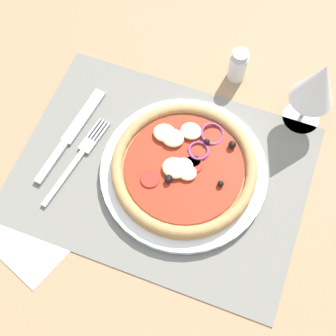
{
  "coord_description": "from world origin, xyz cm",
  "views": [
    {
      "loc": [
        11.72,
        -28.74,
        70.69
      ],
      "look_at": [
        1.02,
        0.0,
        2.65
      ],
      "focal_mm": 49.91,
      "sensor_mm": 36.0,
      "label": 1
    }
  ],
  "objects_px": {
    "knife": "(71,134)",
    "pepper_shaker": "(238,65)",
    "napkin": "(32,238)",
    "plate": "(184,172)",
    "pizza": "(184,166)",
    "fork": "(79,157)",
    "wine_glass": "(317,85)"
  },
  "relations": [
    {
      "from": "pizza",
      "to": "pepper_shaker",
      "type": "relative_size",
      "value": 3.5
    },
    {
      "from": "napkin",
      "to": "pizza",
      "type": "bearing_deg",
      "value": 45.39
    },
    {
      "from": "pizza",
      "to": "wine_glass",
      "type": "height_order",
      "value": "wine_glass"
    },
    {
      "from": "knife",
      "to": "pepper_shaker",
      "type": "xyz_separation_m",
      "value": [
        0.23,
        0.22,
        0.03
      ]
    },
    {
      "from": "fork",
      "to": "napkin",
      "type": "xyz_separation_m",
      "value": [
        -0.01,
        -0.15,
        -0.0
      ]
    },
    {
      "from": "plate",
      "to": "napkin",
      "type": "bearing_deg",
      "value": -134.93
    },
    {
      "from": "napkin",
      "to": "pepper_shaker",
      "type": "bearing_deg",
      "value": 62.66
    },
    {
      "from": "fork",
      "to": "knife",
      "type": "distance_m",
      "value": 0.05
    },
    {
      "from": "wine_glass",
      "to": "napkin",
      "type": "xyz_separation_m",
      "value": [
        -0.34,
        -0.36,
        -0.1
      ]
    },
    {
      "from": "plate",
      "to": "fork",
      "type": "bearing_deg",
      "value": -169.05
    },
    {
      "from": "napkin",
      "to": "pepper_shaker",
      "type": "xyz_separation_m",
      "value": [
        0.21,
        0.4,
        0.03
      ]
    },
    {
      "from": "knife",
      "to": "wine_glass",
      "type": "height_order",
      "value": "wine_glass"
    },
    {
      "from": "knife",
      "to": "pepper_shaker",
      "type": "relative_size",
      "value": 2.99
    },
    {
      "from": "plate",
      "to": "pizza",
      "type": "relative_size",
      "value": 1.16
    },
    {
      "from": "pizza",
      "to": "knife",
      "type": "height_order",
      "value": "pizza"
    },
    {
      "from": "plate",
      "to": "pizza",
      "type": "height_order",
      "value": "pizza"
    },
    {
      "from": "fork",
      "to": "wine_glass",
      "type": "relative_size",
      "value": 1.21
    },
    {
      "from": "plate",
      "to": "pizza",
      "type": "xyz_separation_m",
      "value": [
        -0.0,
        0.0,
        0.02
      ]
    },
    {
      "from": "wine_glass",
      "to": "napkin",
      "type": "bearing_deg",
      "value": -133.65
    },
    {
      "from": "fork",
      "to": "pepper_shaker",
      "type": "bearing_deg",
      "value": -28.47
    },
    {
      "from": "pizza",
      "to": "pepper_shaker",
      "type": "distance_m",
      "value": 0.22
    },
    {
      "from": "plate",
      "to": "pepper_shaker",
      "type": "distance_m",
      "value": 0.22
    },
    {
      "from": "knife",
      "to": "wine_glass",
      "type": "relative_size",
      "value": 1.35
    },
    {
      "from": "plate",
      "to": "napkin",
      "type": "distance_m",
      "value": 0.26
    },
    {
      "from": "plate",
      "to": "fork",
      "type": "height_order",
      "value": "plate"
    },
    {
      "from": "knife",
      "to": "napkin",
      "type": "relative_size",
      "value": 1.66
    },
    {
      "from": "fork",
      "to": "knife",
      "type": "relative_size",
      "value": 0.9
    },
    {
      "from": "plate",
      "to": "knife",
      "type": "relative_size",
      "value": 1.36
    },
    {
      "from": "pizza",
      "to": "napkin",
      "type": "height_order",
      "value": "pizza"
    },
    {
      "from": "wine_glass",
      "to": "napkin",
      "type": "distance_m",
      "value": 0.5
    },
    {
      "from": "knife",
      "to": "wine_glass",
      "type": "xyz_separation_m",
      "value": [
        0.36,
        0.17,
        0.1
      ]
    },
    {
      "from": "pizza",
      "to": "wine_glass",
      "type": "xyz_separation_m",
      "value": [
        0.16,
        0.17,
        0.07
      ]
    }
  ]
}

